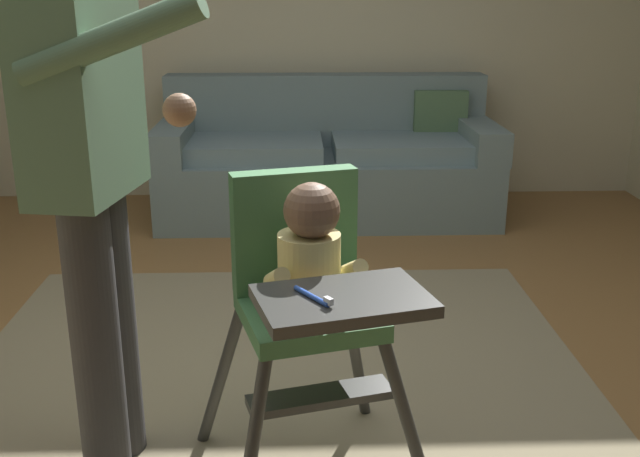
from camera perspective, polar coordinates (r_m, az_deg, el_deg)
The scene contains 5 objects.
ground at distance 2.82m, azimuth -1.01°, elevation -12.76°, with size 6.30×6.96×0.10m, color olive.
area_rug at distance 2.73m, azimuth -3.45°, elevation -12.54°, with size 2.35×2.42×0.01m, color #85795C.
couch at distance 4.74m, azimuth 0.63°, elevation 5.02°, with size 2.09×0.86×0.86m.
high_chair at distance 2.04m, azimuth -0.87°, elevation -4.01°, with size 0.73×0.82×0.92m.
adult_standing at distance 2.12m, azimuth -17.14°, elevation 3.97°, with size 0.51×0.55×1.60m.
Camera 1 is at (-0.03, -2.43, 1.39)m, focal length 41.71 mm.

